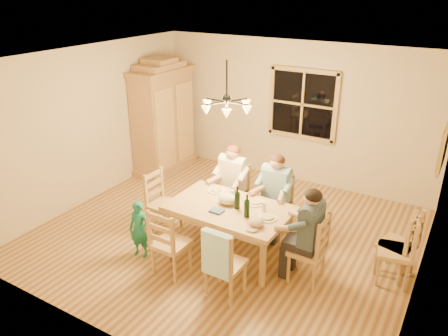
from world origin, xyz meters
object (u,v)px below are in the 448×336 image
Objects in this scene: chair_far_right at (274,217)px; chair_end_right at (306,260)px; chair_spare_back at (395,255)px; dining_table at (229,213)px; armoire at (163,120)px; child at (139,229)px; chair_far_left at (232,205)px; wine_bottle_b at (247,206)px; chair_spare_front at (393,261)px; adult_woman at (232,175)px; wine_bottle_a at (237,198)px; chair_near_left at (171,253)px; chandelier at (227,105)px; adult_plaid_man at (276,186)px; chair_end_left at (165,214)px; chair_near_right at (225,274)px; adult_slate_man at (310,224)px.

chair_far_right is 1.17m from chair_end_right.
dining_table is at bearing 123.38° from chair_spare_back.
armoire is 2.69× the size of child.
chair_far_left is 3.00× the size of wine_bottle_b.
chair_spare_front and chair_spare_back have the same top height.
wine_bottle_b is (0.75, -0.93, 0.08)m from adult_woman.
chair_end_right is at bearing -1.87° from wine_bottle_a.
adult_woman is at bearing 90.00° from chair_near_left.
adult_woman is at bearing 106.96° from chandelier.
dining_table is 5.20× the size of wine_bottle_a.
adult_plaid_man is 1.91m from chair_spare_front.
armoire is 1.34× the size of dining_table.
wine_bottle_b is (0.63, -0.54, -1.15)m from chandelier.
adult_plaid_man reaches higher than chair_far_left.
wine_bottle_b is at bearing -40.57° from chandelier.
armoire is 2.63m from chair_end_left.
child is at bearing 128.92° from chair_spare_back.
chair_far_left is at bearing -27.68° from armoire.
chair_near_right and chair_spare_front have the same top height.
chair_far_right is 1.13× the size of adult_woman.
adult_woman is at bearing 117.90° from chair_near_right.
adult_woman is 1.70m from child.
adult_woman is 1.02× the size of child.
chair_near_left is at bearing 90.00° from adult_woman.
chair_near_left is at bearing 105.68° from chair_spare_front.
chair_far_right reaches higher than dining_table.
chair_far_right is at bearing -21.75° from armoire.
adult_woman is 0.88× the size of chair_spare_back.
adult_woman is (2.30, -1.21, -0.22)m from armoire.
adult_plaid_man is (3.06, -1.22, -0.22)m from armoire.
adult_woman reaches higher than wine_bottle_a.
chair_near_left reaches higher than dining_table.
wine_bottle_b reaches higher than dining_table.
chair_near_right reaches higher than child.
armoire reaches higher than wine_bottle_a.
child is at bearing 107.79° from adult_slate_man.
adult_woman is 2.65× the size of wine_bottle_b.
chair_end_right is 1.23m from wine_bottle_a.
child is (-1.48, 0.11, 0.12)m from chair_near_right.
wine_bottle_b is at bearing 98.40° from chair_spare_front.
chandelier is at bearing 74.44° from adult_slate_man.
chair_spare_front reaches higher than dining_table.
wine_bottle_a is at bearing 124.52° from chair_far_left.
chair_far_right is 1.03m from wine_bottle_a.
chair_end_right is 1.13× the size of adult_plaid_man.
chair_spare_front is at bearing 19.87° from wine_bottle_b.
chair_near_right is at bearing -83.83° from wine_bottle_b.
adult_plaid_man is 0.92m from wine_bottle_b.
chair_near_right is 1.13× the size of adult_plaid_man.
chair_spare_back is at bearing 178.38° from chair_far_left.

